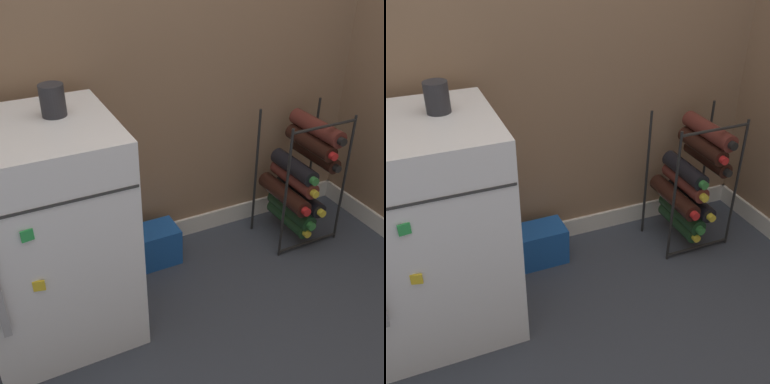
# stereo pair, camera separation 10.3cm
# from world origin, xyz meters

# --- Properties ---
(ground_plane) EXTENTS (14.00, 14.00, 0.00)m
(ground_plane) POSITION_xyz_m (0.00, 0.00, 0.00)
(ground_plane) COLOR #333842
(mini_fridge) EXTENTS (0.51, 0.53, 0.82)m
(mini_fridge) POSITION_xyz_m (-0.51, 0.22, 0.41)
(mini_fridge) COLOR white
(mini_fridge) RESTS_ON ground_plane
(wine_rack) EXTENTS (0.33, 0.33, 0.63)m
(wine_rack) POSITION_xyz_m (0.62, 0.30, 0.31)
(wine_rack) COLOR black
(wine_rack) RESTS_ON ground_plane
(soda_box) EXTENTS (0.24, 0.15, 0.17)m
(soda_box) POSITION_xyz_m (-0.08, 0.40, 0.09)
(soda_box) COLOR #194C9E
(soda_box) RESTS_ON ground_plane
(fridge_top_cup) EXTENTS (0.08, 0.08, 0.10)m
(fridge_top_cup) POSITION_xyz_m (-0.43, 0.27, 0.87)
(fridge_top_cup) COLOR #28282D
(fridge_top_cup) RESTS_ON mini_fridge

